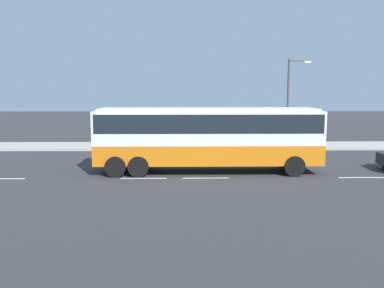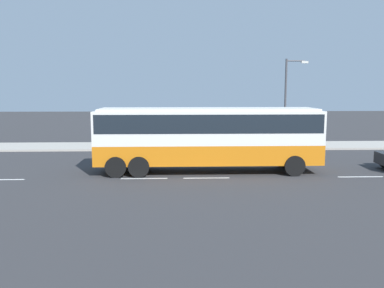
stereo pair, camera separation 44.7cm
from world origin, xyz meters
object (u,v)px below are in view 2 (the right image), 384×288
Objects in this scene: pedestrian_near_curb at (173,135)px; street_lamp at (288,97)px; pedestrian_at_crossing at (204,133)px; coach_bus at (208,133)px.

pedestrian_near_curb is 9.18m from street_lamp.
pedestrian_at_crossing is (2.45, 0.70, 0.04)m from pedestrian_near_curb.
pedestrian_near_curb is 0.96× the size of pedestrian_at_crossing.
coach_bus reaches higher than pedestrian_at_crossing.
street_lamp is at bearing -2.68° from pedestrian_at_crossing.
coach_bus is 9.15m from pedestrian_near_curb.
coach_bus is at bearing -128.68° from street_lamp.
pedestrian_near_curb is 0.24× the size of street_lamp.
pedestrian_at_crossing is (0.40, 9.55, -1.09)m from coach_bus.
street_lamp is (8.69, -0.56, 2.91)m from pedestrian_near_curb.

